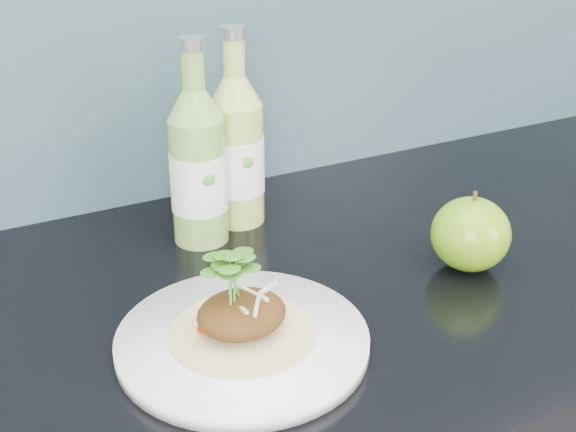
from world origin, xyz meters
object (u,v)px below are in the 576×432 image
(green_apple, at_px, (471,234))
(cider_bottle_left, at_px, (198,168))
(dinner_plate, at_px, (242,341))
(cider_bottle_right, at_px, (237,151))

(green_apple, xyz_separation_m, cider_bottle_left, (-0.25, 0.20, 0.05))
(dinner_plate, xyz_separation_m, cider_bottle_right, (0.11, 0.26, 0.09))
(green_apple, bearing_deg, cider_bottle_left, 140.66)
(green_apple, height_order, cider_bottle_right, cider_bottle_right)
(dinner_plate, xyz_separation_m, green_apple, (0.30, 0.03, 0.03))
(dinner_plate, relative_size, cider_bottle_right, 1.04)
(green_apple, bearing_deg, cider_bottle_right, 128.87)
(dinner_plate, bearing_deg, green_apple, 5.60)
(green_apple, xyz_separation_m, cider_bottle_right, (-0.19, 0.23, 0.05))
(green_apple, distance_m, cider_bottle_left, 0.33)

